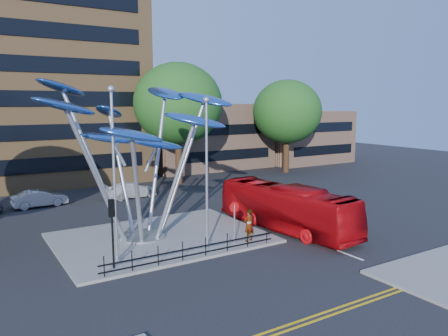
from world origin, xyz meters
TOP-DOWN VIEW (x-y plane):
  - ground at (0.00, 0.00)m, footprint 120.00×120.00m
  - traffic_island at (-1.00, 6.00)m, footprint 12.00×9.00m
  - double_yellow_near at (0.00, -6.00)m, footprint 40.00×0.12m
  - double_yellow_far at (0.00, -6.30)m, footprint 40.00×0.12m
  - brick_tower at (-6.00, 32.00)m, footprint 25.00×15.00m
  - low_building_near at (16.00, 30.00)m, footprint 15.00×8.00m
  - low_building_far at (30.00, 28.00)m, footprint 12.00×8.00m
  - tree_right at (8.00, 22.00)m, footprint 8.80×8.80m
  - tree_far at (22.00, 22.00)m, footprint 8.00×8.00m
  - leaf_sculpture at (-2.07, 6.68)m, footprint 12.72×9.54m
  - street_lamp_left at (-4.50, 3.50)m, footprint 0.36×0.36m
  - street_lamp_right at (0.50, 3.00)m, footprint 0.36×0.36m
  - traffic_light_island at (-5.00, 2.50)m, footprint 0.28×0.18m
  - no_entry_sign_island at (2.00, 2.52)m, footprint 0.60×0.10m
  - pedestrian_railing_front at (-1.00, 1.70)m, footprint 10.00×0.06m
  - red_bus at (6.63, 3.53)m, footprint 3.45×10.72m
  - pedestrian at (3.00, 2.50)m, footprint 0.76×0.56m
  - parked_car_mid at (-5.79, 18.63)m, footprint 4.19×1.67m
  - parked_car_right at (1.51, 18.16)m, footprint 4.78×2.32m

SIDE VIEW (x-z plane):
  - ground at x=0.00m, z-range 0.00..0.00m
  - double_yellow_near at x=0.00m, z-range 0.00..0.01m
  - double_yellow_far at x=0.00m, z-range 0.00..0.01m
  - traffic_island at x=-1.00m, z-range 0.00..0.15m
  - pedestrian_railing_front at x=-1.00m, z-range 0.05..1.05m
  - parked_car_right at x=1.51m, z-range 0.00..1.34m
  - parked_car_mid at x=-5.79m, z-range 0.00..1.35m
  - pedestrian at x=3.00m, z-range 0.15..2.05m
  - red_bus at x=6.63m, z-range 0.00..2.94m
  - no_entry_sign_island at x=2.00m, z-range 0.59..3.04m
  - traffic_light_island at x=-5.00m, z-range 0.90..4.33m
  - low_building_far at x=30.00m, z-range 0.00..7.00m
  - low_building_near at x=16.00m, z-range 0.00..8.00m
  - street_lamp_right at x=0.50m, z-range 0.94..9.24m
  - street_lamp_left at x=-4.50m, z-range 0.96..9.76m
  - leaf_sculpture at x=-2.07m, z-range 2.12..11.63m
  - tree_far at x=22.00m, z-range 1.70..12.51m
  - tree_right at x=8.00m, z-range 1.98..14.09m
  - brick_tower at x=-6.00m, z-range 0.00..30.00m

